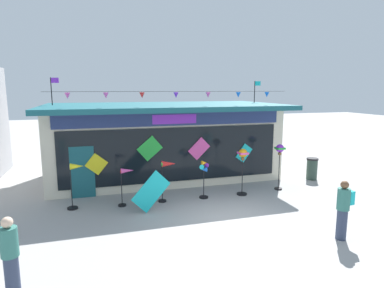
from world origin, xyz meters
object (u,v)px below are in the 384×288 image
(wind_spinner_far_left, at_px, (75,178))
(wind_spinner_right, at_px, (243,160))
(trash_bin, at_px, (312,169))
(display_kite_on_ground, at_px, (151,191))
(wind_spinner_left, at_px, (126,179))
(wind_spinner_far_right, at_px, (280,154))
(person_near_camera, at_px, (343,209))
(kite_shop_building, at_px, (163,140))
(wind_spinner_center_left, at_px, (167,170))
(person_mid_plaza, at_px, (10,256))
(wind_spinner_center_right, at_px, (204,173))

(wind_spinner_far_left, bearing_deg, wind_spinner_right, -2.45)
(trash_bin, bearing_deg, wind_spinner_far_left, -175.20)
(display_kite_on_ground, bearing_deg, trash_bin, 13.44)
(wind_spinner_left, xyz_separation_m, wind_spinner_far_right, (6.26, 0.14, 0.55))
(wind_spinner_far_left, distance_m, trash_bin, 10.31)
(person_near_camera, bearing_deg, kite_shop_building, -164.27)
(wind_spinner_left, xyz_separation_m, wind_spinner_center_left, (1.52, 0.04, 0.22))
(person_near_camera, xyz_separation_m, display_kite_on_ground, (-4.72, 3.62, -0.19))
(kite_shop_building, height_order, person_mid_plaza, kite_shop_building)
(person_mid_plaza, relative_size, trash_bin, 1.68)
(person_mid_plaza, distance_m, trash_bin, 12.63)
(wind_spinner_right, distance_m, person_near_camera, 4.49)
(wind_spinner_center_left, bearing_deg, wind_spinner_left, -178.47)
(wind_spinner_center_right, bearing_deg, person_near_camera, -59.73)
(person_mid_plaza, bearing_deg, trash_bin, -100.05)
(wind_spinner_left, relative_size, person_near_camera, 0.82)
(wind_spinner_left, distance_m, trash_bin, 8.65)
(wind_spinner_right, distance_m, trash_bin, 4.31)
(wind_spinner_left, xyz_separation_m, wind_spinner_center_right, (2.92, -0.03, 0.03))
(wind_spinner_far_left, distance_m, wind_spinner_center_left, 3.21)
(wind_spinner_far_left, xyz_separation_m, display_kite_on_ground, (2.45, -1.00, -0.42))
(trash_bin, bearing_deg, wind_spinner_center_left, -171.70)
(wind_spinner_far_left, height_order, wind_spinner_right, wind_spinner_right)
(kite_shop_building, bearing_deg, wind_spinner_center_right, -78.12)
(kite_shop_building, relative_size, person_near_camera, 6.24)
(person_near_camera, xyz_separation_m, trash_bin, (3.09, 5.48, -0.38))
(wind_spinner_center_left, xyz_separation_m, wind_spinner_center_right, (1.40, -0.07, -0.19))
(kite_shop_building, xyz_separation_m, display_kite_on_ground, (-1.37, -4.53, -1.05))
(kite_shop_building, relative_size, person_mid_plaza, 6.24)
(person_mid_plaza, distance_m, display_kite_on_ground, 5.16)
(wind_spinner_right, distance_m, display_kite_on_ground, 3.87)
(wind_spinner_far_right, relative_size, person_near_camera, 1.14)
(kite_shop_building, bearing_deg, wind_spinner_right, -57.98)
(kite_shop_building, bearing_deg, wind_spinner_left, -119.72)
(trash_bin, relative_size, display_kite_on_ground, 0.77)
(kite_shop_building, distance_m, person_near_camera, 8.85)
(wind_spinner_far_left, xyz_separation_m, wind_spinner_center_right, (4.61, -0.24, -0.12))
(wind_spinner_center_left, height_order, display_kite_on_ground, wind_spinner_center_left)
(wind_spinner_far_right, xyz_separation_m, person_mid_plaza, (-8.96, -4.76, -0.66))
(wind_spinner_center_right, relative_size, wind_spinner_right, 0.80)
(wind_spinner_far_right, height_order, trash_bin, wind_spinner_far_right)
(wind_spinner_right, height_order, person_near_camera, wind_spinner_right)
(wind_spinner_far_left, height_order, wind_spinner_center_left, wind_spinner_far_left)
(person_near_camera, bearing_deg, wind_spinner_left, -135.45)
(wind_spinner_center_left, bearing_deg, wind_spinner_right, -1.88)
(display_kite_on_ground, bearing_deg, wind_spinner_center_right, 19.49)
(wind_spinner_center_left, height_order, trash_bin, wind_spinner_center_left)
(wind_spinner_center_right, xyz_separation_m, person_near_camera, (2.56, -4.38, -0.11))
(kite_shop_building, height_order, wind_spinner_center_right, kite_shop_building)
(kite_shop_building, bearing_deg, display_kite_on_ground, -106.79)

